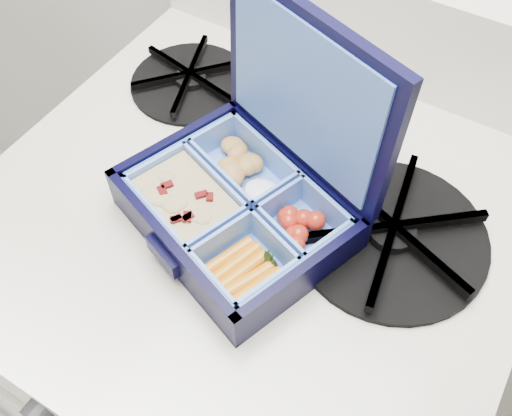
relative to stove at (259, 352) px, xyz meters
The scene contains 5 objects.
stove is the anchor object (origin of this frame).
bento_box 0.46m from the stove, 94.41° to the right, with size 0.21×0.17×0.05m, color black, non-canonical shape.
burner_grate 0.47m from the stove, ahead, with size 0.20×0.20×0.03m, color black.
burner_grate_rear 0.48m from the stove, 146.94° to the left, with size 0.15×0.15×0.02m, color black.
fork 0.45m from the stove, 63.56° to the left, with size 0.02×0.18×0.01m, color silver, non-canonical shape.
Camera 1 is at (-0.19, 1.37, 1.35)m, focal length 40.00 mm.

